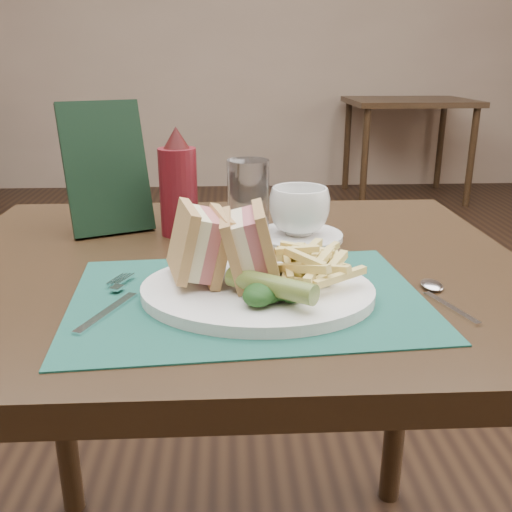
{
  "coord_description": "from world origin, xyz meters",
  "views": [
    {
      "loc": [
        -0.0,
        -1.32,
        1.04
      ],
      "look_at": [
        0.03,
        -0.62,
        0.8
      ],
      "focal_mm": 40.0,
      "sensor_mm": 36.0,
      "label": 1
    }
  ],
  "objects_px": {
    "ketchup_bottle": "(178,182)",
    "coffee_cup": "(299,211)",
    "table_main": "(233,462)",
    "plate": "(257,291)",
    "sandwich_half_a": "(183,244)",
    "drinking_glass": "(248,198)",
    "saucer": "(299,236)",
    "table_bg_right": "(405,149)",
    "sandwich_half_b": "(234,245)",
    "check_presenter": "(106,168)",
    "placemat": "(248,297)"
  },
  "relations": [
    {
      "from": "ketchup_bottle",
      "to": "coffee_cup",
      "type": "bearing_deg",
      "value": -11.5
    },
    {
      "from": "table_main",
      "to": "plate",
      "type": "relative_size",
      "value": 3.0
    },
    {
      "from": "plate",
      "to": "sandwich_half_a",
      "type": "xyz_separation_m",
      "value": [
        -0.09,
        0.02,
        0.06
      ]
    },
    {
      "from": "plate",
      "to": "drinking_glass",
      "type": "distance_m",
      "value": 0.29
    },
    {
      "from": "saucer",
      "to": "drinking_glass",
      "type": "height_order",
      "value": "drinking_glass"
    },
    {
      "from": "table_main",
      "to": "table_bg_right",
      "type": "xyz_separation_m",
      "value": [
        1.37,
        3.53,
        0.0
      ]
    },
    {
      "from": "table_main",
      "to": "coffee_cup",
      "type": "distance_m",
      "value": 0.45
    },
    {
      "from": "sandwich_half_b",
      "to": "check_presenter",
      "type": "distance_m",
      "value": 0.38
    },
    {
      "from": "sandwich_half_a",
      "to": "saucer",
      "type": "distance_m",
      "value": 0.29
    },
    {
      "from": "drinking_glass",
      "to": "table_bg_right",
      "type": "bearing_deg",
      "value": 68.47
    },
    {
      "from": "sandwich_half_b",
      "to": "drinking_glass",
      "type": "distance_m",
      "value": 0.27
    },
    {
      "from": "table_main",
      "to": "placemat",
      "type": "distance_m",
      "value": 0.4
    },
    {
      "from": "table_main",
      "to": "check_presenter",
      "type": "distance_m",
      "value": 0.56
    },
    {
      "from": "ketchup_bottle",
      "to": "sandwich_half_a",
      "type": "bearing_deg",
      "value": -84.41
    },
    {
      "from": "table_bg_right",
      "to": "check_presenter",
      "type": "bearing_deg",
      "value": -115.26
    },
    {
      "from": "table_main",
      "to": "saucer",
      "type": "xyz_separation_m",
      "value": [
        0.12,
        0.1,
        0.38
      ]
    },
    {
      "from": "placemat",
      "to": "sandwich_half_a",
      "type": "bearing_deg",
      "value": 164.6
    },
    {
      "from": "sandwich_half_b",
      "to": "placemat",
      "type": "bearing_deg",
      "value": -39.9
    },
    {
      "from": "table_main",
      "to": "sandwich_half_a",
      "type": "height_order",
      "value": "sandwich_half_a"
    },
    {
      "from": "plate",
      "to": "coffee_cup",
      "type": "distance_m",
      "value": 0.27
    },
    {
      "from": "table_main",
      "to": "check_presenter",
      "type": "bearing_deg",
      "value": 140.59
    },
    {
      "from": "sandwich_half_b",
      "to": "drinking_glass",
      "type": "relative_size",
      "value": 0.76
    },
    {
      "from": "coffee_cup",
      "to": "table_bg_right",
      "type": "bearing_deg",
      "value": 69.92
    },
    {
      "from": "plate",
      "to": "saucer",
      "type": "relative_size",
      "value": 2.0
    },
    {
      "from": "table_bg_right",
      "to": "drinking_glass",
      "type": "bearing_deg",
      "value": -111.53
    },
    {
      "from": "sandwich_half_b",
      "to": "plate",
      "type": "bearing_deg",
      "value": -25.6
    },
    {
      "from": "sandwich_half_a",
      "to": "sandwich_half_b",
      "type": "bearing_deg",
      "value": -19.66
    },
    {
      "from": "table_bg_right",
      "to": "drinking_glass",
      "type": "distance_m",
      "value": 3.67
    },
    {
      "from": "sandwich_half_b",
      "to": "drinking_glass",
      "type": "height_order",
      "value": "drinking_glass"
    },
    {
      "from": "table_bg_right",
      "to": "drinking_glass",
      "type": "relative_size",
      "value": 6.92
    },
    {
      "from": "table_main",
      "to": "plate",
      "type": "height_order",
      "value": "plate"
    },
    {
      "from": "saucer",
      "to": "sandwich_half_a",
      "type": "bearing_deg",
      "value": -128.2
    },
    {
      "from": "sandwich_half_b",
      "to": "ketchup_bottle",
      "type": "distance_m",
      "value": 0.29
    },
    {
      "from": "check_presenter",
      "to": "drinking_glass",
      "type": "bearing_deg",
      "value": -31.51
    },
    {
      "from": "sandwich_half_b",
      "to": "saucer",
      "type": "bearing_deg",
      "value": 64.54
    },
    {
      "from": "table_bg_right",
      "to": "sandwich_half_a",
      "type": "relative_size",
      "value": 9.04
    },
    {
      "from": "table_bg_right",
      "to": "saucer",
      "type": "height_order",
      "value": "saucer"
    },
    {
      "from": "saucer",
      "to": "drinking_glass",
      "type": "bearing_deg",
      "value": 156.47
    },
    {
      "from": "table_bg_right",
      "to": "table_main",
      "type": "bearing_deg",
      "value": -111.22
    },
    {
      "from": "placemat",
      "to": "sandwich_half_a",
      "type": "height_order",
      "value": "sandwich_half_a"
    },
    {
      "from": "drinking_glass",
      "to": "check_presenter",
      "type": "bearing_deg",
      "value": 171.93
    },
    {
      "from": "sandwich_half_a",
      "to": "drinking_glass",
      "type": "xyz_separation_m",
      "value": [
        0.09,
        0.26,
        -0.0
      ]
    },
    {
      "from": "plate",
      "to": "check_presenter",
      "type": "height_order",
      "value": "check_presenter"
    },
    {
      "from": "ketchup_bottle",
      "to": "saucer",
      "type": "bearing_deg",
      "value": -11.5
    },
    {
      "from": "coffee_cup",
      "to": "check_presenter",
      "type": "bearing_deg",
      "value": 167.76
    },
    {
      "from": "table_main",
      "to": "sandwich_half_a",
      "type": "xyz_separation_m",
      "value": [
        -0.06,
        -0.12,
        0.44
      ]
    },
    {
      "from": "plate",
      "to": "ketchup_bottle",
      "type": "distance_m",
      "value": 0.33
    },
    {
      "from": "table_main",
      "to": "placemat",
      "type": "xyz_separation_m",
      "value": [
        0.02,
        -0.15,
        0.38
      ]
    },
    {
      "from": "drinking_glass",
      "to": "sandwich_half_a",
      "type": "bearing_deg",
      "value": -109.57
    },
    {
      "from": "coffee_cup",
      "to": "ketchup_bottle",
      "type": "xyz_separation_m",
      "value": [
        -0.2,
        0.04,
        0.04
      ]
    }
  ]
}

